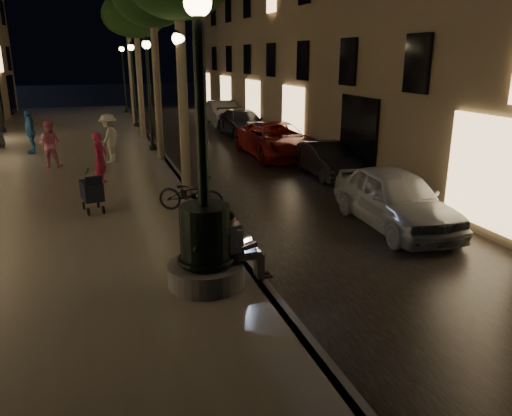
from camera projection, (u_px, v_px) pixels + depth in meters
name	position (u px, v px, depth m)	size (l,w,h in m)	color
ground	(163.00, 158.00, 21.33)	(120.00, 120.00, 0.00)	black
cobble_lane	(231.00, 154.00, 22.22)	(6.00, 45.00, 0.02)	black
promenade	(63.00, 162.00, 20.12)	(8.00, 45.00, 0.20)	slate
curb_strip	(163.00, 156.00, 21.30)	(0.25, 45.00, 0.20)	#59595B
fountain_lamppost	(205.00, 232.00, 8.86)	(1.40, 1.40, 5.21)	#59595B
seated_man_laptop	(238.00, 244.00, 9.13)	(0.98, 0.33, 1.35)	gray
tree_third	(135.00, 14.00, 23.99)	(3.00, 3.00, 7.20)	#6B604C
tree_far	(127.00, 16.00, 29.38)	(3.00, 3.00, 7.50)	#6B604C
lamp_curb_a	(181.00, 92.00, 13.93)	(0.36, 0.36, 4.81)	black
lamp_curb_b	(148.00, 79.00, 21.20)	(0.36, 0.36, 4.81)	black
lamp_curb_c	(133.00, 73.00, 28.48)	(0.36, 0.36, 4.81)	black
lamp_curb_d	(123.00, 70.00, 35.75)	(0.36, 0.36, 4.81)	black
stroller	(92.00, 191.00, 13.20)	(0.62, 1.15, 1.16)	black
car_front	(395.00, 198.00, 12.62)	(1.77, 4.40, 1.50)	#AEB2B6
car_second	(326.00, 160.00, 18.03)	(1.29, 3.70, 1.22)	black
car_third	(277.00, 140.00, 21.35)	(2.46, 5.33, 1.48)	maroon
car_rear	(243.00, 123.00, 27.04)	(1.95, 4.78, 1.39)	#28292D
car_fifth	(223.00, 113.00, 31.26)	(1.58, 4.54, 1.50)	gray
pedestrian_red	(100.00, 158.00, 16.15)	(0.61, 0.40, 1.66)	#C62754
pedestrian_pink	(50.00, 144.00, 18.52)	(0.84, 0.66, 1.74)	#D16E95
pedestrian_white	(109.00, 138.00, 19.32)	(1.22, 0.70, 1.88)	silver
pedestrian_blue	(30.00, 132.00, 21.09)	(1.09, 0.46, 1.87)	#26538C
bicycle	(191.00, 194.00, 13.31)	(0.63, 1.80, 0.95)	black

